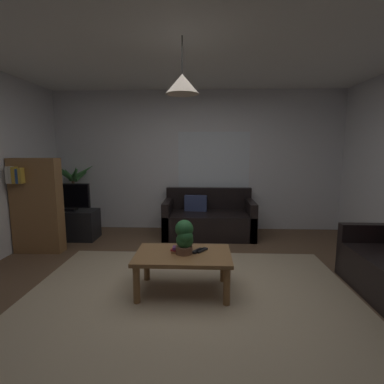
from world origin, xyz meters
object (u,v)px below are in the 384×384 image
book_on_table_1 (178,250)px  pendant_lamp (182,84)px  coffee_table (183,260)px  remote_on_table_0 (202,250)px  tv (68,197)px  couch_under_window (209,220)px  tv_stand (71,225)px  book_on_table_2 (179,248)px  potted_plant_on_table (185,237)px  remote_on_table_1 (197,251)px  bookshelf_corner (37,205)px  potted_palm_corner (74,197)px  book_on_table_0 (178,252)px

book_on_table_1 → pendant_lamp: (0.05, -0.03, 1.70)m
coffee_table → pendant_lamp: size_ratio=1.89×
remote_on_table_0 → pendant_lamp: 1.73m
remote_on_table_0 → tv: bearing=0.8°
couch_under_window → tv_stand: bearing=-173.1°
tv_stand → pendant_lamp: size_ratio=1.67×
book_on_table_2 → potted_plant_on_table: bearing=-16.7°
tv_stand → couch_under_window: bearing=6.9°
tv_stand → coffee_table: bearing=-40.6°
remote_on_table_1 → bookshelf_corner: size_ratio=0.11×
potted_palm_corner → remote_on_table_0: bearing=-42.7°
couch_under_window → coffee_table: size_ratio=1.54×
remote_on_table_0 → pendant_lamp: size_ratio=0.30×
tv → potted_palm_corner: size_ratio=0.55×
book_on_table_0 → pendant_lamp: bearing=-25.8°
book_on_table_1 → potted_palm_corner: 3.13m
coffee_table → book_on_table_0: bearing=154.2°
couch_under_window → tv: bearing=-172.6°
book_on_table_2 → book_on_table_1: bearing=141.9°
potted_plant_on_table → tv: tv is taller
remote_on_table_1 → tv: (-2.21, 1.69, 0.29)m
tv → potted_palm_corner: bearing=105.4°
couch_under_window → book_on_table_2: size_ratio=11.53×
couch_under_window → book_on_table_2: 2.06m
coffee_table → remote_on_table_0: size_ratio=6.34×
coffee_table → couch_under_window: bearing=81.6°
bookshelf_corner → tv_stand: bearing=73.6°
book_on_table_2 → tv: tv is taller
couch_under_window → potted_plant_on_table: (-0.29, -2.04, 0.34)m
coffee_table → bookshelf_corner: 2.54m
coffee_table → potted_palm_corner: (-2.21, 2.29, 0.27)m
coffee_table → tv: (-2.06, 1.74, 0.37)m
tv_stand → potted_plant_on_table: bearing=-40.2°
potted_plant_on_table → bookshelf_corner: bookshelf_corner is taller
coffee_table → book_on_table_2: (-0.05, 0.03, 0.12)m
remote_on_table_0 → potted_plant_on_table: (-0.18, -0.06, 0.17)m
book_on_table_2 → pendant_lamp: size_ratio=0.25×
book_on_table_2 → pendant_lamp: (0.05, -0.03, 1.68)m
coffee_table → book_on_table_1: size_ratio=6.82×
book_on_table_1 → bookshelf_corner: bookshelf_corner is taller
book_on_table_2 → pendant_lamp: 1.68m
book_on_table_0 → pendant_lamp: (0.06, -0.03, 1.72)m
couch_under_window → book_on_table_0: (-0.36, -2.02, 0.16)m
remote_on_table_0 → bookshelf_corner: 2.67m
remote_on_table_1 → potted_palm_corner: size_ratio=0.12×
potted_plant_on_table → tv_stand: potted_plant_on_table is taller
tv → pendant_lamp: (2.06, -1.74, 1.42)m
remote_on_table_0 → tv_stand: bearing=0.4°
couch_under_window → remote_on_table_1: bearing=-94.4°
coffee_table → bookshelf_corner: (-2.24, 1.13, 0.36)m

